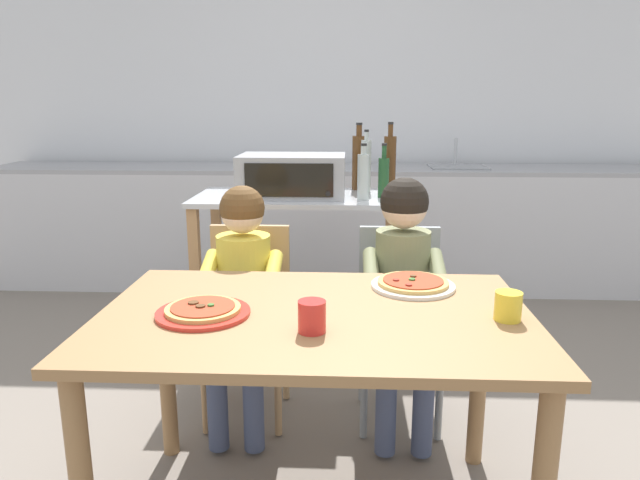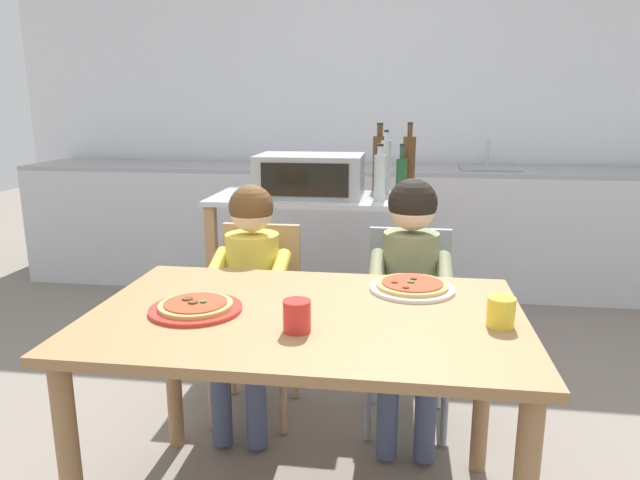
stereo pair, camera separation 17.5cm
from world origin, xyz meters
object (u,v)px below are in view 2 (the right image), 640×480
Objects in this scene: kitchen_island_cart at (317,250)px; dining_chair_left at (258,305)px; bottle_squat_spirits at (386,166)px; dining_table at (306,343)px; pizza_plate_white at (412,287)px; pizza_plate_red_rimmed at (196,307)px; drinking_cup_yellow at (501,312)px; toaster_oven at (310,175)px; bottle_slim_sauce at (409,165)px; bottle_clear_vinegar at (401,177)px; drinking_cup_red at (297,316)px; child_in_yellow_shirt at (249,278)px; dining_chair_right at (408,313)px; bottle_dark_olive_oil at (380,177)px; bottle_brown_beer at (379,162)px; child_in_olive_shirt at (410,278)px.

dining_chair_left is at bearing -105.61° from kitchen_island_cart.
bottle_squat_spirits is 0.41× the size of dining_chair_left.
pizza_plate_white is (0.32, 0.25, 0.11)m from dining_table.
dining_table is at bearing 7.01° from pizza_plate_red_rimmed.
drinking_cup_yellow reaches higher than pizza_plate_red_rimmed.
toaster_oven is at bearing 116.16° from pizza_plate_white.
bottle_squat_spirits is at bearing 148.54° from bottle_slim_sauce.
toaster_oven reaches higher than pizza_plate_red_rimmed.
drinking_cup_yellow is at bearing -77.67° from bottle_clear_vinegar.
kitchen_island_cart is at bearing 74.39° from dining_chair_left.
drinking_cup_red is at bearing -168.25° from drinking_cup_yellow.
child_in_yellow_shirt reaches higher than drinking_cup_yellow.
kitchen_island_cart reaches higher than dining_chair_right.
bottle_dark_olive_oil is 3.13× the size of drinking_cup_red.
child_in_yellow_shirt is at bearing -101.32° from toaster_oven.
drinking_cup_yellow is (0.74, -1.32, -0.21)m from toaster_oven.
kitchen_island_cart is 3.82× the size of pizza_plate_red_rimmed.
drinking_cup_yellow is at bearing 0.22° from pizza_plate_red_rimmed.
pizza_plate_white is (0.51, -1.03, -0.24)m from toaster_oven.
bottle_dark_olive_oil is at bearing 99.16° from pizza_plate_white.
dining_chair_right is 0.95m from drinking_cup_red.
toaster_oven is at bearing -170.60° from bottle_slim_sauce.
kitchen_island_cart is at bearing 96.95° from dining_table.
bottle_brown_beer is 1.10× the size of bottle_squat_spirits.
child_in_yellow_shirt is 1.08m from drinking_cup_yellow.
drinking_cup_red is (0.16, -1.46, 0.19)m from kitchen_island_cart.
child_in_olive_shirt is (0.15, -0.60, -0.32)m from bottle_dark_olive_oil.
bottle_dark_olive_oil is 0.26m from bottle_squat_spirits.
toaster_oven is 1.96× the size of bottle_clear_vinegar.
dining_chair_left is (-0.50, -0.48, -0.51)m from bottle_dark_olive_oil.
dining_chair_left is at bearing -135.81° from bottle_dark_olive_oil.
drinking_cup_red is at bearing -89.56° from dining_table.
toaster_oven is 0.50m from bottle_slim_sauce.
child_in_olive_shirt reaches higher than dining_chair_right.
bottle_slim_sauce is 1.03× the size of bottle_brown_beer.
bottle_brown_beer is at bearing 36.03° from kitchen_island_cart.
child_in_yellow_shirt reaches higher than pizza_plate_white.
pizza_plate_white is 3.37× the size of drinking_cup_yellow.
bottle_clear_vinegar reaches higher than child_in_olive_shirt.
dining_table is 0.66m from child_in_olive_shirt.
bottle_clear_vinegar is 0.98m from child_in_yellow_shirt.
dining_chair_right is 0.52m from pizza_plate_white.
bottle_slim_sauce reaches higher than bottle_clear_vinegar.
drinking_cup_red reaches higher than drinking_cup_yellow.
child_in_olive_shirt is 11.72× the size of drinking_cup_red.
bottle_clear_vinegar is at bearing 65.33° from pizza_plate_red_rimmed.
drinking_cup_red is (-0.19, -1.59, -0.24)m from bottle_squat_spirits.
bottle_dark_olive_oil is at bearing -21.02° from kitchen_island_cart.
child_in_olive_shirt is (0.32, 0.58, 0.04)m from dining_table.
dining_chair_left is at bearing 111.27° from drinking_cup_red.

